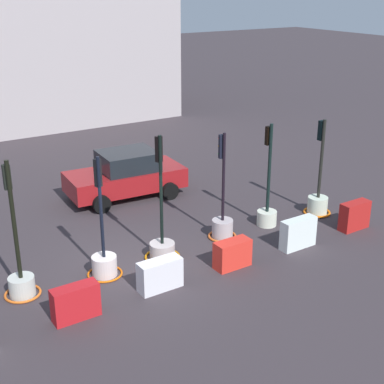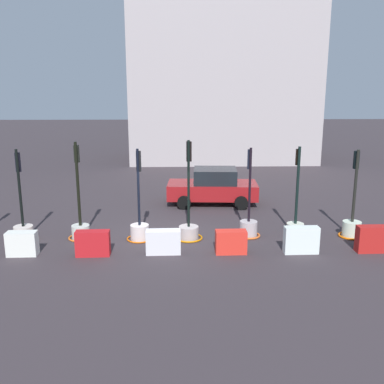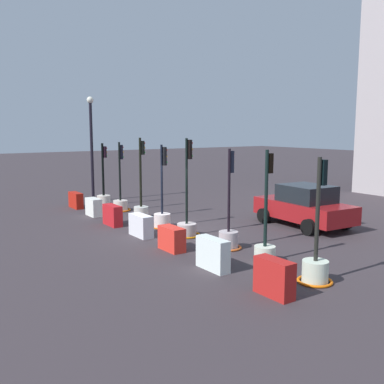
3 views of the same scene
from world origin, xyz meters
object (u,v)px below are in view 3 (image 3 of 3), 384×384
Objects in this scene: construction_barrier_4 at (172,239)px; traffic_light_6 at (265,241)px; traffic_light_1 at (121,202)px; traffic_light_2 at (141,205)px; construction_barrier_1 at (94,207)px; construction_barrier_2 at (113,215)px; construction_barrier_6 at (274,278)px; construction_barrier_0 at (76,200)px; traffic_light_5 at (229,235)px; car_red_compact at (304,206)px; traffic_light_0 at (104,194)px; construction_barrier_5 at (213,254)px; construction_barrier_3 at (141,226)px; traffic_light_4 at (187,223)px; street_lamp_post at (91,139)px; traffic_light_3 at (162,215)px; traffic_light_7 at (316,263)px.

traffic_light_6 is at bearing 33.13° from construction_barrier_4.
traffic_light_1 is 0.93× the size of traffic_light_2.
construction_barrier_1 is 0.88× the size of construction_barrier_2.
construction_barrier_0 is at bearing 179.85° from construction_barrier_6.
traffic_light_5 is 5.67m from construction_barrier_2.
construction_barrier_2 is at bearing -166.02° from traffic_light_6.
traffic_light_1 is 8.69m from car_red_compact.
traffic_light_0 is 11.62m from construction_barrier_5.
traffic_light_5 is at bearing 28.08° from construction_barrier_3.
construction_barrier_2 is (-3.17, -1.57, -0.07)m from traffic_light_4.
street_lamp_post is at bearing -178.87° from traffic_light_1.
construction_barrier_6 is (9.27, 0.06, 0.03)m from construction_barrier_2.
street_lamp_post is at bearing -155.38° from car_red_compact.
construction_barrier_1 is (-7.72, -1.67, -0.07)m from traffic_light_5.
traffic_light_1 is at bearing 168.05° from construction_barrier_4.
traffic_light_4 is 2.02m from construction_barrier_4.
traffic_light_0 is 0.75× the size of car_red_compact.
traffic_light_2 is 3.07× the size of construction_barrier_0.
traffic_light_2 reaches higher than construction_barrier_4.
traffic_light_3 reaches higher than construction_barrier_2.
traffic_light_4 is 3.97m from traffic_light_6.
construction_barrier_6 is (2.40, 0.03, -0.00)m from construction_barrier_5.
traffic_light_3 reaches higher than construction_barrier_1.
car_red_compact is (4.43, 6.45, 0.41)m from construction_barrier_2.
traffic_light_4 reaches higher than car_red_compact.
construction_barrier_4 reaches higher than construction_barrier_0.
car_red_compact reaches higher than construction_barrier_3.
traffic_light_0 is 0.97× the size of traffic_light_3.
street_lamp_post is at bearing -178.57° from traffic_light_2.
construction_barrier_1 is at bearing -136.75° from car_red_compact.
car_red_compact reaches higher than construction_barrier_6.
traffic_light_5 reaches higher than construction_barrier_0.
traffic_light_4 is 3.54m from construction_barrier_2.
construction_barrier_6 is (6.97, -0.06, 0.05)m from construction_barrier_3.
traffic_light_5 is 4.79m from car_red_compact.
traffic_light_4 reaches higher than traffic_light_0.
traffic_light_4 reaches higher than construction_barrier_6.
traffic_light_1 reaches higher than construction_barrier_4.
traffic_light_0 is 2.77× the size of construction_barrier_3.
traffic_light_5 is 3.17× the size of construction_barrier_6.
traffic_light_7 reaches higher than construction_barrier_0.
traffic_light_2 is at bearing 179.40° from traffic_light_7.
traffic_light_3 is at bearing -177.74° from traffic_light_6.
traffic_light_5 is 3.80m from traffic_light_7.
construction_barrier_5 is at bearing -145.64° from traffic_light_7.
car_red_compact is (9.16, 6.35, 0.44)m from construction_barrier_0.
car_red_compact is at bearing 120.07° from traffic_light_6.
traffic_light_3 is 1.78m from traffic_light_4.
traffic_light_5 is at bearing 1.29° from traffic_light_0.
construction_barrier_6 is (14.01, -0.04, 0.06)m from construction_barrier_0.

